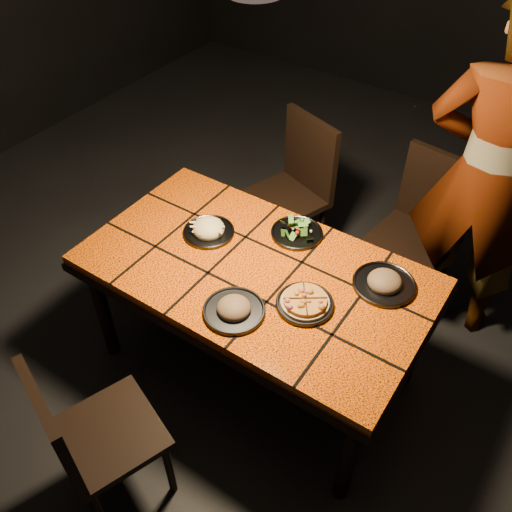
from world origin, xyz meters
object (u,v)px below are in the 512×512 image
Objects in this scene: chair_far_left at (296,183)px; plate_pizza at (305,302)px; chair_near at (86,435)px; diner at (487,180)px; dining_table at (255,280)px; chair_far_right at (422,223)px; plate_pasta at (209,230)px.

chair_far_left reaches higher than plate_pizza.
diner reaches higher than chair_near.
dining_table is 1.72× the size of chair_far_right.
chair_far_right is (0.78, 0.09, -0.01)m from chair_far_left.
diner is 1.39m from plate_pasta.
chair_far_right is at bearing 65.71° from dining_table.
dining_table is 1.69× the size of chair_far_left.
plate_pizza is 1.15× the size of plate_pasta.
dining_table is 0.35m from plate_pasta.
chair_far_right reaches higher than plate_pasta.
chair_near is at bearing -65.47° from chair_far_left.
plate_pasta is at bearing 167.08° from plate_pizza.
dining_table is 1.82× the size of chair_near.
chair_near is 0.94× the size of chair_far_right.
diner is 1.14m from plate_pizza.
dining_table is 1.12m from chair_far_right.
chair_far_right reaches higher than chair_near.
plate_pasta reaches higher than dining_table.
chair_far_left is (-0.17, 1.88, 0.04)m from chair_near.
dining_table is 0.85× the size of diner.
plate_pizza is (0.63, -1.00, 0.22)m from chair_far_left.
chair_far_right is (0.62, 1.97, 0.03)m from chair_near.
plate_pasta is (-0.17, 1.03, 0.26)m from chair_near.
chair_near reaches higher than plate_pasta.
plate_pizza reaches higher than dining_table.
chair_far_left is 3.27× the size of plate_pizza.
plate_pasta is at bearing 36.09° from diner.
chair_far_left is 0.79m from chair_far_right.
chair_far_left is at bearing -64.63° from chair_near.
diner is (0.87, 1.94, 0.44)m from chair_near.
plate_pizza is (-0.15, -1.08, 0.23)m from chair_far_right.
plate_pasta is (0.00, -0.85, 0.22)m from chair_far_left.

